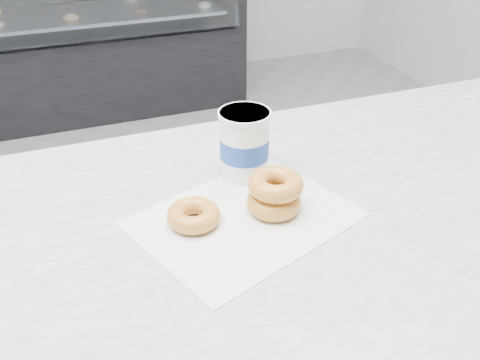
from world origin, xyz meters
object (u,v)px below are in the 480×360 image
(donut_stack, at_px, (275,193))
(coffee_cup, at_px, (244,143))
(donut_single, at_px, (194,215))
(display_case, at_px, (37,33))

(donut_stack, xyz_separation_m, coffee_cup, (-0.00, 0.13, 0.03))
(donut_single, relative_size, coffee_cup, 0.69)
(donut_single, height_order, coffee_cup, coffee_cup)
(donut_single, height_order, donut_stack, donut_stack)
(display_case, distance_m, donut_stack, 2.76)
(donut_single, bearing_deg, display_case, 94.06)
(donut_stack, bearing_deg, display_case, 96.95)
(donut_single, distance_m, donut_stack, 0.14)
(display_case, height_order, donut_single, display_case)
(donut_single, bearing_deg, coffee_cup, 41.26)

